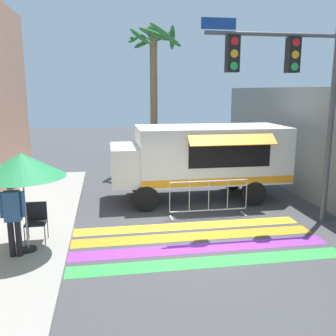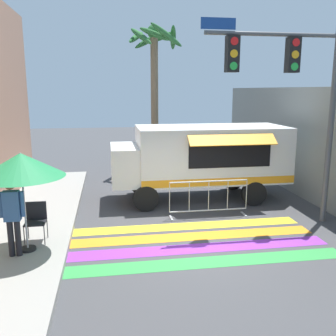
# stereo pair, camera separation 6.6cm
# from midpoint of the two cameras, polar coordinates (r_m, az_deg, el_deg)

# --- Properties ---
(ground_plane) EXTENTS (60.00, 60.00, 0.00)m
(ground_plane) POSITION_cam_midpoint_polar(r_m,az_deg,el_deg) (9.77, 4.03, -10.83)
(ground_plane) COLOR #424244
(concrete_wall_right) EXTENTS (0.20, 16.00, 3.86)m
(concrete_wall_right) POSITION_cam_midpoint_polar(r_m,az_deg,el_deg) (13.74, 20.62, 3.40)
(concrete_wall_right) COLOR gray
(concrete_wall_right) RESTS_ON ground_plane
(crosswalk_painted) EXTENTS (6.40, 2.84, 0.01)m
(crosswalk_painted) POSITION_cam_midpoint_polar(r_m,az_deg,el_deg) (9.63, 4.26, -11.17)
(crosswalk_painted) COLOR green
(crosswalk_painted) RESTS_ON ground_plane
(food_truck) EXTENTS (5.96, 2.75, 2.54)m
(food_truck) POSITION_cam_midpoint_polar(r_m,az_deg,el_deg) (12.92, 4.41, 1.89)
(food_truck) COLOR white
(food_truck) RESTS_ON ground_plane
(traffic_signal_pole) EXTENTS (3.84, 0.29, 5.53)m
(traffic_signal_pole) POSITION_cam_midpoint_polar(r_m,az_deg,el_deg) (10.71, 18.14, 12.44)
(traffic_signal_pole) COLOR #515456
(traffic_signal_pole) RESTS_ON ground_plane
(patio_umbrella) EXTENTS (1.88, 1.88, 2.25)m
(patio_umbrella) POSITION_cam_midpoint_polar(r_m,az_deg,el_deg) (8.74, -21.60, 0.35)
(patio_umbrella) COLOR black
(patio_umbrella) RESTS_ON sidewalk_left
(folding_chair) EXTENTS (0.48, 0.48, 0.94)m
(folding_chair) POSITION_cam_midpoint_polar(r_m,az_deg,el_deg) (9.62, -19.62, -7.21)
(folding_chair) COLOR #4C4C51
(folding_chair) RESTS_ON sidewalk_left
(vendor_person) EXTENTS (0.53, 0.23, 1.74)m
(vendor_person) POSITION_cam_midpoint_polar(r_m,az_deg,el_deg) (8.78, -22.77, -6.34)
(vendor_person) COLOR black
(vendor_person) RESTS_ON sidewalk_left
(barricade_front) EXTENTS (2.39, 0.44, 1.12)m
(barricade_front) POSITION_cam_midpoint_polar(r_m,az_deg,el_deg) (11.31, 6.04, -4.65)
(barricade_front) COLOR #B7BABF
(barricade_front) RESTS_ON ground_plane
(palm_tree) EXTENTS (2.44, 2.45, 6.52)m
(palm_tree) POSITION_cam_midpoint_polar(r_m,az_deg,el_deg) (16.93, -2.29, 15.06)
(palm_tree) COLOR #7A664C
(palm_tree) RESTS_ON ground_plane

